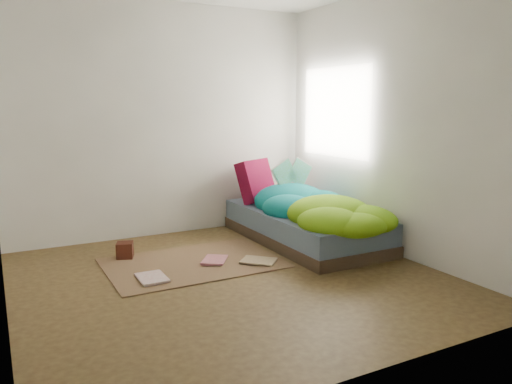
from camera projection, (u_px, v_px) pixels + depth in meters
ground at (232, 279)px, 4.32m from camera, size 3.50×3.50×0.00m
room_walls at (232, 87)px, 4.04m from camera, size 3.54×3.54×2.62m
bed at (304, 226)px, 5.48m from camera, size 1.00×2.00×0.34m
duvet at (316, 199)px, 5.23m from camera, size 0.96×1.84×0.34m
rug at (193, 263)px, 4.72m from camera, size 1.60×1.10×0.01m
pillow_floral at (281, 192)px, 6.20m from camera, size 0.67×0.47×0.14m
pillow_magenta at (256, 181)px, 5.92m from camera, size 0.51×0.37×0.50m
open_book at (293, 165)px, 5.68m from camera, size 0.43×0.10×0.26m
wooden_box at (125, 250)px, 4.86m from camera, size 0.20×0.20×0.15m
floor_book_a at (139, 280)px, 4.21m from camera, size 0.23×0.32×0.02m
floor_book_b at (203, 260)px, 4.76m from camera, size 0.35×0.36×0.03m
floor_book_c at (255, 265)px, 4.62m from camera, size 0.39×0.39×0.02m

